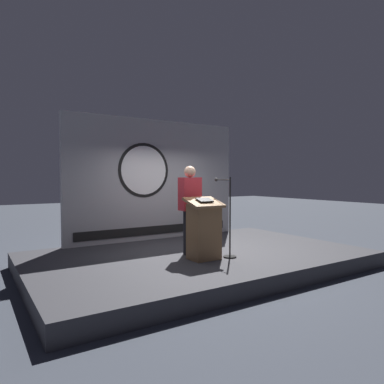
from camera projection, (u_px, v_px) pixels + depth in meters
The scene contains 6 objects.
ground_plane at pixel (198, 267), 6.92m from camera, with size 40.00×40.00×0.00m, color #383D47.
stage_platform at pixel (199, 260), 6.91m from camera, with size 6.40×4.00×0.30m, color #333338.
banner_display at pixel (156, 180), 8.39m from camera, with size 4.42×0.12×2.88m.
podium at pixel (204, 229), 6.29m from camera, with size 0.64×0.49×1.13m.
speaker_person at pixel (190, 209), 6.68m from camera, with size 0.40×0.26×1.71m.
microphone_stand at pixel (228, 228), 6.48m from camera, with size 0.24×0.58×1.49m.
Camera 1 is at (-3.82, -5.69, 1.78)m, focal length 32.51 mm.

